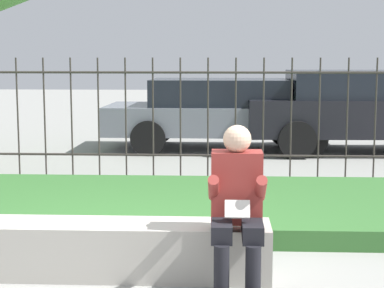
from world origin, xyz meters
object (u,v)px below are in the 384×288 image
(car_parked_right, at_px, (362,109))
(car_parked_center, at_px, (226,112))
(person_seated_reader, at_px, (237,203))
(stone_bench, at_px, (89,252))

(car_parked_right, height_order, car_parked_center, car_parked_right)
(car_parked_right, distance_m, car_parked_center, 2.49)
(person_seated_reader, xyz_separation_m, car_parked_right, (2.43, 7.18, 0.13))
(person_seated_reader, bearing_deg, car_parked_center, 90.37)
(person_seated_reader, distance_m, car_parked_center, 7.46)
(stone_bench, bearing_deg, car_parked_right, 62.54)
(person_seated_reader, distance_m, car_parked_right, 7.58)
(car_parked_right, bearing_deg, stone_bench, -119.24)
(stone_bench, height_order, person_seated_reader, person_seated_reader)
(car_parked_right, xyz_separation_m, car_parked_center, (-2.48, 0.28, -0.08))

